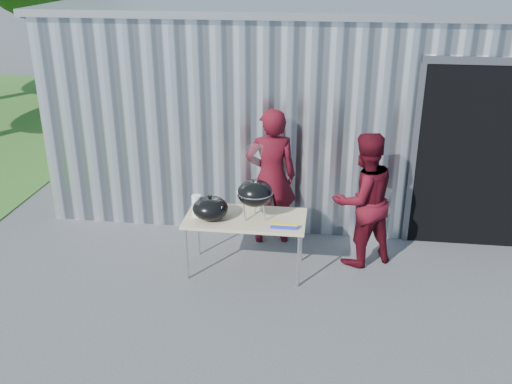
# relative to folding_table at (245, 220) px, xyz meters

# --- Properties ---
(ground) EXTENTS (80.00, 80.00, 0.00)m
(ground) POSITION_rel_folding_table_xyz_m (0.06, -0.57, -0.71)
(ground) COLOR #434346
(building) EXTENTS (8.20, 6.20, 3.10)m
(building) POSITION_rel_folding_table_xyz_m (0.97, 4.02, 0.83)
(building) COLOR silver
(building) RESTS_ON ground
(folding_table) EXTENTS (1.50, 0.75, 0.75)m
(folding_table) POSITION_rel_folding_table_xyz_m (0.00, 0.00, 0.00)
(folding_table) COLOR tan
(folding_table) RESTS_ON ground
(kettle_grill) EXTENTS (0.44, 0.44, 0.94)m
(kettle_grill) POSITION_rel_folding_table_xyz_m (0.12, -0.01, 0.46)
(kettle_grill) COLOR black
(kettle_grill) RESTS_ON folding_table
(grill_lid) EXTENTS (0.44, 0.44, 0.32)m
(grill_lid) POSITION_rel_folding_table_xyz_m (-0.42, -0.10, 0.18)
(grill_lid) COLOR black
(grill_lid) RESTS_ON folding_table
(paper_towels) EXTENTS (0.12, 0.12, 0.28)m
(paper_towels) POSITION_rel_folding_table_xyz_m (-0.60, -0.05, 0.18)
(paper_towels) COLOR white
(paper_towels) RESTS_ON folding_table
(white_tub) EXTENTS (0.20, 0.15, 0.10)m
(white_tub) POSITION_rel_folding_table_xyz_m (-0.55, 0.23, 0.09)
(white_tub) COLOR white
(white_tub) RESTS_ON folding_table
(foil_box) EXTENTS (0.32, 0.06, 0.06)m
(foil_box) POSITION_rel_folding_table_xyz_m (0.50, -0.25, 0.07)
(foil_box) COLOR #1D29BE
(foil_box) RESTS_ON folding_table
(person_cook) EXTENTS (0.79, 0.60, 1.92)m
(person_cook) POSITION_rel_folding_table_xyz_m (0.23, 0.87, 0.25)
(person_cook) COLOR #460913
(person_cook) RESTS_ON ground
(person_bystander) EXTENTS (1.08, 1.01, 1.77)m
(person_bystander) POSITION_rel_folding_table_xyz_m (1.45, 0.42, 0.18)
(person_bystander) COLOR #460913
(person_bystander) RESTS_ON ground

